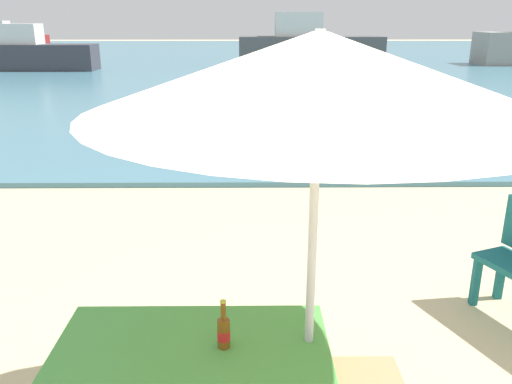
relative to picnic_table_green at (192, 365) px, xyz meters
name	(u,v)px	position (x,y,z in m)	size (l,w,h in m)	color
sea_water	(258,59)	(0.71, 29.96, -0.61)	(120.00, 50.00, 0.08)	teal
picnic_table_green	(192,365)	(0.00, 0.00, 0.00)	(1.40, 0.80, 0.76)	#4C9E47
beer_bottle_amber	(224,331)	(0.16, 0.00, 0.20)	(0.07, 0.07, 0.26)	brown
patio_umbrella	(319,73)	(0.60, 0.05, 1.47)	(2.10, 2.10, 2.30)	silver
swimmer_person	(389,123)	(3.23, 8.64, -0.41)	(0.34, 0.34, 0.41)	tan
boat_sailboat	(309,47)	(3.13, 24.13, 0.34)	(6.96, 1.90, 2.53)	#4C4C4C
boat_fishing_trawler	(32,54)	(-9.65, 22.29, 0.16)	(5.59, 1.52, 2.03)	#38383F
boat_cargo_ship	(2,42)	(-16.59, 34.71, 0.18)	(5.77, 1.57, 2.10)	maroon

